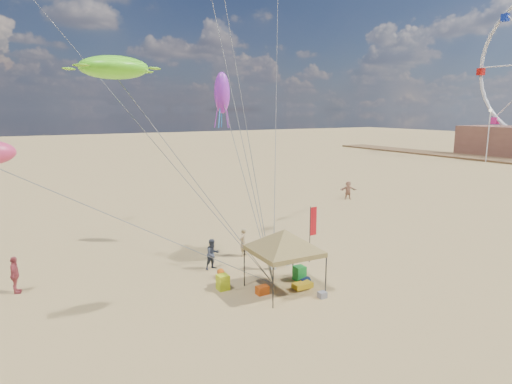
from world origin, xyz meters
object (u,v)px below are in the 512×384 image
cooler_red (262,290)px  cooler_blue (288,260)px  beach_cart (302,285)px  lamp_north (489,127)px  chair_yellow (223,282)px  person_near_b (213,254)px  person_far_a (15,275)px  canopy_tent (284,232)px  person_near_c (273,253)px  person_near_a (243,242)px  chair_green (299,273)px  feather_flag (312,225)px  person_far_c (348,190)px

cooler_red → cooler_blue: bearing=40.2°
beach_cart → lamp_north: bearing=26.0°
chair_yellow → person_near_b: bearing=75.2°
cooler_red → person_far_a: size_ratio=0.32×
canopy_tent → lamp_north: lamp_north is taller
person_near_c → lamp_north: (54.42, 23.74, 4.65)m
chair_yellow → person_far_a: (-8.23, 4.28, 0.50)m
cooler_blue → person_near_a: (-1.50, 2.32, 0.62)m
person_near_b → cooler_red: bearing=-91.1°
chair_green → person_near_c: 1.99m
person_near_b → feather_flag: bearing=-27.3°
chair_green → person_near_b: bearing=130.8°
beach_cart → person_near_a: (-0.12, 5.53, 0.61)m
person_far_c → feather_flag: bearing=-109.4°
beach_cart → person_near_a: size_ratio=0.56×
canopy_tent → person_near_c: canopy_tent is taller
cooler_red → chair_green: (2.40, 0.54, 0.16)m
person_near_a → lamp_north: 58.86m
canopy_tent → cooler_blue: bearing=52.7°
person_far_c → canopy_tent: bearing=-110.6°
feather_flag → cooler_blue: size_ratio=5.71×
cooler_blue → person_near_b: 4.10m
feather_flag → person_far_c: feather_flag is taller
chair_yellow → person_near_a: (3.05, 3.72, 0.46)m
person_near_a → chair_green: bearing=64.9°
person_near_c → lamp_north: size_ratio=0.21×
person_far_a → person_near_c: bearing=-96.3°
chair_yellow → chair_green: bearing=-12.4°
person_near_b → person_near_a: bearing=14.8°
person_near_c → person_far_c: bearing=-127.5°
cooler_blue → person_near_a: bearing=122.9°
feather_flag → beach_cart: feather_flag is taller
cooler_red → chair_green: bearing=12.6°
canopy_tent → cooler_blue: 4.48m
person_near_b → person_far_a: (-8.93, 1.62, 0.05)m
cooler_blue → person_near_c: bearing=-164.8°
cooler_red → person_far_c: bearing=39.2°
person_near_c → beach_cart: bearing=101.0°
person_near_a → person_far_c: person_far_c is taller
person_near_b → person_near_c: 3.10m
cooler_blue → feather_flag: bearing=-16.5°
cooler_red → person_near_c: 3.27m
feather_flag → cooler_red: size_ratio=5.71×
cooler_red → person_near_b: 4.10m
feather_flag → lamp_north: size_ratio=0.37×
person_near_b → person_near_c: person_near_c is taller
person_near_c → person_far_c: person_near_c is taller
person_near_a → person_far_a: size_ratio=0.94×
cooler_blue → chair_green: 2.38m
canopy_tent → person_far_a: size_ratio=3.17×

